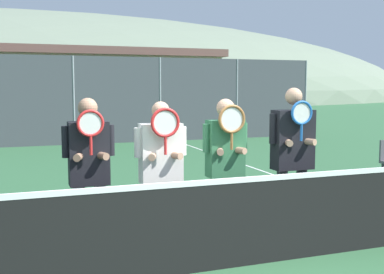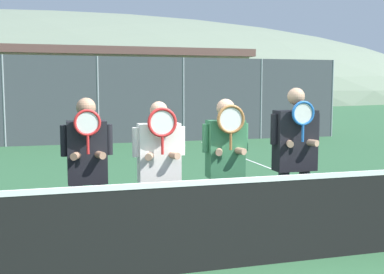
# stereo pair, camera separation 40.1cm
# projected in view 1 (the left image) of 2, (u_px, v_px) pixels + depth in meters

# --- Properties ---
(ground_plane) EXTENTS (120.00, 120.00, 0.00)m
(ground_plane) POSITION_uv_depth(u_px,v_px,m) (199.00, 272.00, 4.91)
(ground_plane) COLOR #2D5B38
(hill_distant) EXTENTS (115.12, 63.96, 22.38)m
(hill_distant) POSITION_uv_depth(u_px,v_px,m) (32.00, 100.00, 65.37)
(hill_distant) COLOR slate
(hill_distant) RESTS_ON ground_plane
(clubhouse_building) EXTENTS (18.94, 5.50, 3.70)m
(clubhouse_building) POSITION_uv_depth(u_px,v_px,m) (26.00, 87.00, 23.20)
(clubhouse_building) COLOR beige
(clubhouse_building) RESTS_ON ground_plane
(fence_back) EXTENTS (17.44, 0.06, 2.87)m
(fence_back) POSITION_uv_depth(u_px,v_px,m) (74.00, 101.00, 15.50)
(fence_back) COLOR gray
(fence_back) RESTS_ON ground_plane
(tennis_net) EXTENTS (9.17, 0.09, 1.05)m
(tennis_net) POSITION_uv_depth(u_px,v_px,m) (200.00, 225.00, 4.86)
(tennis_net) COLOR gray
(tennis_net) RESTS_ON ground_plane
(court_line_right_sideline) EXTENTS (0.05, 16.00, 0.01)m
(court_line_right_sideline) POSITION_uv_depth(u_px,v_px,m) (314.00, 189.00, 8.86)
(court_line_right_sideline) COLOR white
(court_line_right_sideline) RESTS_ON ground_plane
(player_leftmost) EXTENTS (0.55, 0.34, 1.77)m
(player_leftmost) POSITION_uv_depth(u_px,v_px,m) (89.00, 167.00, 5.08)
(player_leftmost) COLOR white
(player_leftmost) RESTS_ON ground_plane
(player_center_left) EXTENTS (0.59, 0.34, 1.73)m
(player_center_left) POSITION_uv_depth(u_px,v_px,m) (161.00, 166.00, 5.30)
(player_center_left) COLOR black
(player_center_left) RESTS_ON ground_plane
(player_center_right) EXTENTS (0.56, 0.34, 1.75)m
(player_center_right) POSITION_uv_depth(u_px,v_px,m) (225.00, 160.00, 5.60)
(player_center_right) COLOR #56565B
(player_center_right) RESTS_ON ground_plane
(player_rightmost) EXTENTS (0.63, 0.34, 1.87)m
(player_rightmost) POSITION_uv_depth(u_px,v_px,m) (293.00, 152.00, 5.75)
(player_rightmost) COLOR #56565B
(player_rightmost) RESTS_ON ground_plane
(car_left_of_center) EXTENTS (4.68, 1.90, 1.81)m
(car_left_of_center) POSITION_uv_depth(u_px,v_px,m) (100.00, 111.00, 18.97)
(car_left_of_center) COLOR #285638
(car_left_of_center) RESTS_ON ground_plane
(car_center) EXTENTS (4.27, 2.07, 1.68)m
(car_center) POSITION_uv_depth(u_px,v_px,m) (222.00, 110.00, 20.46)
(car_center) COLOR maroon
(car_center) RESTS_ON ground_plane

